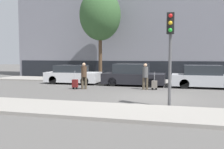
{
  "coord_description": "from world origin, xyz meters",
  "views": [
    {
      "loc": [
        1.17,
        -12.27,
        2.04
      ],
      "look_at": [
        -2.58,
        1.8,
        0.95
      ],
      "focal_mm": 40.0,
      "sensor_mm": 36.0,
      "label": 1
    }
  ],
  "objects_px": {
    "parked_car_2": "(204,77)",
    "bare_tree_near_crossing": "(100,15)",
    "parked_car_1": "(133,76)",
    "pedestrian_left": "(84,74)",
    "trolley_right": "(154,84)",
    "parked_bicycle": "(195,77)",
    "pedestrian_right": "(145,75)",
    "parked_car_0": "(73,75)",
    "traffic_light": "(170,41)",
    "trolley_left": "(75,83)"
  },
  "relations": [
    {
      "from": "pedestrian_left",
      "to": "pedestrian_right",
      "type": "relative_size",
      "value": 1.02
    },
    {
      "from": "parked_car_0",
      "to": "traffic_light",
      "type": "height_order",
      "value": "traffic_light"
    },
    {
      "from": "parked_car_2",
      "to": "pedestrian_right",
      "type": "xyz_separation_m",
      "value": [
        -3.53,
        -1.82,
        0.22
      ]
    },
    {
      "from": "parked_car_1",
      "to": "parked_car_0",
      "type": "bearing_deg",
      "value": 179.66
    },
    {
      "from": "pedestrian_left",
      "to": "bare_tree_near_crossing",
      "type": "height_order",
      "value": "bare_tree_near_crossing"
    },
    {
      "from": "trolley_right",
      "to": "parked_bicycle",
      "type": "height_order",
      "value": "trolley_right"
    },
    {
      "from": "pedestrian_right",
      "to": "bare_tree_near_crossing",
      "type": "height_order",
      "value": "bare_tree_near_crossing"
    },
    {
      "from": "parked_car_2",
      "to": "trolley_right",
      "type": "relative_size",
      "value": 3.78
    },
    {
      "from": "pedestrian_left",
      "to": "parked_bicycle",
      "type": "relative_size",
      "value": 0.91
    },
    {
      "from": "trolley_left",
      "to": "pedestrian_right",
      "type": "bearing_deg",
      "value": 12.45
    },
    {
      "from": "parked_car_0",
      "to": "trolley_left",
      "type": "height_order",
      "value": "parked_car_0"
    },
    {
      "from": "pedestrian_left",
      "to": "traffic_light",
      "type": "relative_size",
      "value": 0.44
    },
    {
      "from": "parked_car_0",
      "to": "trolley_left",
      "type": "xyz_separation_m",
      "value": [
        1.42,
        -2.87,
        -0.28
      ]
    },
    {
      "from": "parked_car_2",
      "to": "trolley_left",
      "type": "relative_size",
      "value": 3.63
    },
    {
      "from": "bare_tree_near_crossing",
      "to": "parked_car_1",
      "type": "bearing_deg",
      "value": -35.91
    },
    {
      "from": "parked_car_2",
      "to": "bare_tree_near_crossing",
      "type": "relative_size",
      "value": 0.58
    },
    {
      "from": "parked_car_2",
      "to": "trolley_right",
      "type": "distance_m",
      "value": 3.5
    },
    {
      "from": "parked_car_1",
      "to": "pedestrian_right",
      "type": "relative_size",
      "value": 2.67
    },
    {
      "from": "parked_car_0",
      "to": "parked_car_2",
      "type": "height_order",
      "value": "parked_car_2"
    },
    {
      "from": "pedestrian_left",
      "to": "trolley_right",
      "type": "height_order",
      "value": "pedestrian_left"
    },
    {
      "from": "parked_car_0",
      "to": "parked_car_2",
      "type": "distance_m",
      "value": 9.15
    },
    {
      "from": "pedestrian_right",
      "to": "traffic_light",
      "type": "height_order",
      "value": "traffic_light"
    },
    {
      "from": "trolley_right",
      "to": "traffic_light",
      "type": "xyz_separation_m",
      "value": [
        1.05,
        -5.14,
        2.29
      ]
    },
    {
      "from": "trolley_right",
      "to": "parked_car_0",
      "type": "bearing_deg",
      "value": 162.71
    },
    {
      "from": "parked_car_0",
      "to": "traffic_light",
      "type": "xyz_separation_m",
      "value": [
        7.21,
        -7.06,
        1.98
      ]
    },
    {
      "from": "trolley_left",
      "to": "traffic_light",
      "type": "height_order",
      "value": "traffic_light"
    },
    {
      "from": "parked_car_1",
      "to": "pedestrian_left",
      "type": "xyz_separation_m",
      "value": [
        -2.58,
        -2.67,
        0.23
      ]
    },
    {
      "from": "parked_car_2",
      "to": "bare_tree_near_crossing",
      "type": "bearing_deg",
      "value": 163.17
    },
    {
      "from": "parked_bicycle",
      "to": "trolley_right",
      "type": "bearing_deg",
      "value": -120.39
    },
    {
      "from": "parked_car_1",
      "to": "trolley_right",
      "type": "relative_size",
      "value": 3.88
    },
    {
      "from": "pedestrian_right",
      "to": "traffic_light",
      "type": "distance_m",
      "value": 5.62
    },
    {
      "from": "bare_tree_near_crossing",
      "to": "parked_bicycle",
      "type": "bearing_deg",
      "value": 2.4
    },
    {
      "from": "pedestrian_right",
      "to": "bare_tree_near_crossing",
      "type": "bearing_deg",
      "value": -48.48
    },
    {
      "from": "parked_car_0",
      "to": "bare_tree_near_crossing",
      "type": "distance_m",
      "value": 5.32
    },
    {
      "from": "parked_car_1",
      "to": "trolley_left",
      "type": "distance_m",
      "value": 4.22
    },
    {
      "from": "parked_car_1",
      "to": "parked_bicycle",
      "type": "xyz_separation_m",
      "value": [
        4.23,
        2.53,
        -0.2
      ]
    },
    {
      "from": "parked_car_2",
      "to": "traffic_light",
      "type": "xyz_separation_m",
      "value": [
        -1.94,
        -6.93,
        1.95
      ]
    },
    {
      "from": "parked_bicycle",
      "to": "bare_tree_near_crossing",
      "type": "xyz_separation_m",
      "value": [
        -7.3,
        -0.31,
        4.76
      ]
    },
    {
      "from": "parked_car_1",
      "to": "trolley_left",
      "type": "xyz_separation_m",
      "value": [
        -3.1,
        -2.85,
        -0.33
      ]
    },
    {
      "from": "pedestrian_right",
      "to": "parked_bicycle",
      "type": "relative_size",
      "value": 0.9
    },
    {
      "from": "pedestrian_left",
      "to": "pedestrian_right",
      "type": "height_order",
      "value": "pedestrian_left"
    },
    {
      "from": "pedestrian_right",
      "to": "parked_bicycle",
      "type": "distance_m",
      "value": 5.47
    },
    {
      "from": "parked_car_1",
      "to": "pedestrian_left",
      "type": "distance_m",
      "value": 3.72
    },
    {
      "from": "pedestrian_right",
      "to": "trolley_right",
      "type": "distance_m",
      "value": 0.79
    },
    {
      "from": "trolley_left",
      "to": "pedestrian_right",
      "type": "distance_m",
      "value": 4.32
    },
    {
      "from": "trolley_left",
      "to": "parked_bicycle",
      "type": "xyz_separation_m",
      "value": [
        7.33,
        5.38,
        0.14
      ]
    },
    {
      "from": "parked_car_1",
      "to": "parked_bicycle",
      "type": "bearing_deg",
      "value": 30.9
    },
    {
      "from": "parked_car_0",
      "to": "pedestrian_right",
      "type": "xyz_separation_m",
      "value": [
        5.61,
        -1.95,
        0.26
      ]
    },
    {
      "from": "parked_car_0",
      "to": "parked_bicycle",
      "type": "xyz_separation_m",
      "value": [
        8.75,
        2.5,
        -0.15
      ]
    },
    {
      "from": "parked_car_2",
      "to": "parked_car_1",
      "type": "bearing_deg",
      "value": 178.73
    }
  ]
}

